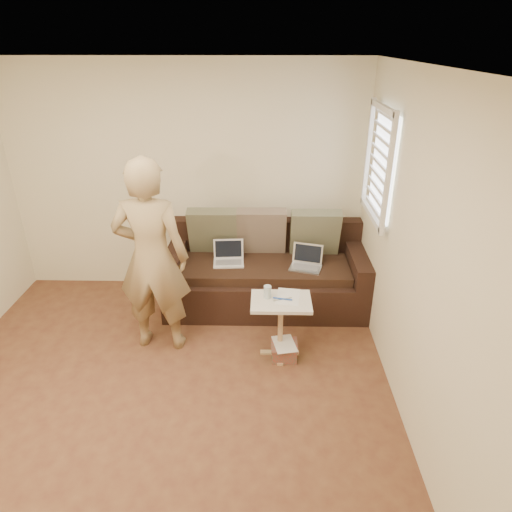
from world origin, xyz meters
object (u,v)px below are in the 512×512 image
laptop_white (229,264)px  drinking_glass (268,292)px  laptop_silver (305,269)px  person (152,258)px  side_table (280,328)px  sofa (266,270)px  striped_box (284,350)px

laptop_white → drinking_glass: 0.96m
drinking_glass → laptop_silver: bearing=61.2°
person → side_table: 1.36m
sofa → striped_box: sofa is taller
laptop_white → person: bearing=-135.1°
laptop_silver → drinking_glass: (-0.41, -0.75, 0.15)m
laptop_white → striped_box: 1.20m
laptop_white → sofa: bearing=2.0°
laptop_white → side_table: (0.55, -0.89, -0.22)m
laptop_silver → laptop_white: laptop_white is taller
person → striped_box: person is taller
laptop_silver → side_table: bearing=-93.9°
side_table → striped_box: 0.23m
laptop_silver → side_table: laptop_silver is taller
sofa → striped_box: 1.06m
side_table → striped_box: size_ratio=2.42×
person → striped_box: (1.23, -0.21, -0.87)m
person → drinking_glass: 1.11m
sofa → person: bearing=-143.4°
laptop_white → side_table: size_ratio=0.54×
sofa → laptop_white: sofa is taller
striped_box → drinking_glass: bearing=149.1°
laptop_white → striped_box: bearing=-62.1°
striped_box → person: bearing=170.4°
laptop_silver → striped_box: 0.99m
laptop_silver → laptop_white: 0.84m
sofa → drinking_glass: (0.02, -0.89, 0.24)m
person → sofa: bearing=-140.5°
person → drinking_glass: bearing=177.0°
laptop_silver → laptop_white: (-0.84, 0.10, 0.00)m
drinking_glass → striped_box: (0.16, -0.10, -0.59)m
laptop_silver → striped_box: size_ratio=1.30×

